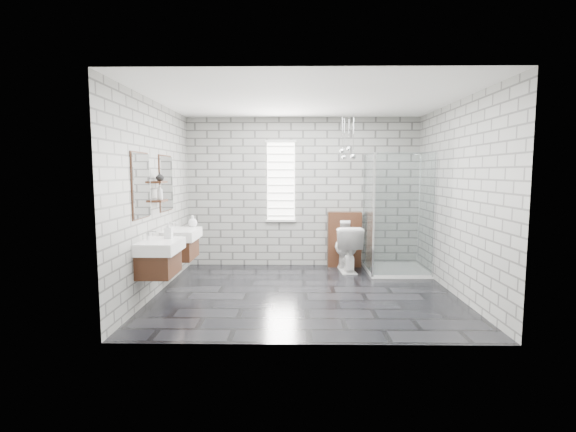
{
  "coord_description": "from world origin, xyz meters",
  "views": [
    {
      "loc": [
        -0.16,
        -5.81,
        1.71
      ],
      "look_at": [
        -0.25,
        0.35,
        1.07
      ],
      "focal_mm": 26.0,
      "sensor_mm": 36.0,
      "label": 1
    }
  ],
  "objects_px": {
    "vanity_left": "(157,248)",
    "toilet": "(347,248)",
    "cistern_panel": "(344,239)",
    "vanity_right": "(179,236)",
    "shower_enclosure": "(392,244)"
  },
  "relations": [
    {
      "from": "vanity_left",
      "to": "toilet",
      "type": "xyz_separation_m",
      "value": [
        2.66,
        1.96,
        -0.36
      ]
    },
    {
      "from": "vanity_right",
      "to": "cistern_panel",
      "type": "xyz_separation_m",
      "value": [
        2.66,
        1.27,
        -0.26
      ]
    },
    {
      "from": "vanity_right",
      "to": "cistern_panel",
      "type": "height_order",
      "value": "vanity_right"
    },
    {
      "from": "vanity_left",
      "to": "cistern_panel",
      "type": "bearing_deg",
      "value": 40.74
    },
    {
      "from": "shower_enclosure",
      "to": "cistern_panel",
      "type": "bearing_deg",
      "value": 145.2
    },
    {
      "from": "vanity_left",
      "to": "shower_enclosure",
      "type": "bearing_deg",
      "value": 27.55
    },
    {
      "from": "cistern_panel",
      "to": "vanity_right",
      "type": "bearing_deg",
      "value": -154.6
    },
    {
      "from": "vanity_right",
      "to": "cistern_panel",
      "type": "relative_size",
      "value": 1.57
    },
    {
      "from": "vanity_right",
      "to": "vanity_left",
      "type": "bearing_deg",
      "value": -90.0
    },
    {
      "from": "cistern_panel",
      "to": "toilet",
      "type": "bearing_deg",
      "value": -90.0
    },
    {
      "from": "vanity_left",
      "to": "shower_enclosure",
      "type": "xyz_separation_m",
      "value": [
        3.41,
        1.78,
        -0.25
      ]
    },
    {
      "from": "cistern_panel",
      "to": "shower_enclosure",
      "type": "height_order",
      "value": "shower_enclosure"
    },
    {
      "from": "vanity_right",
      "to": "toilet",
      "type": "relative_size",
      "value": 1.97
    },
    {
      "from": "shower_enclosure",
      "to": "toilet",
      "type": "height_order",
      "value": "shower_enclosure"
    },
    {
      "from": "shower_enclosure",
      "to": "toilet",
      "type": "bearing_deg",
      "value": 166.21
    }
  ]
}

